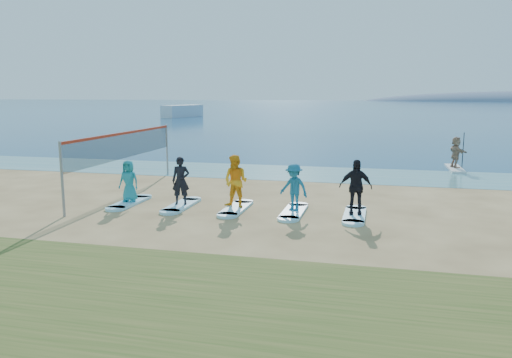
% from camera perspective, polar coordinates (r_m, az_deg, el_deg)
% --- Properties ---
extents(ground, '(600.00, 600.00, 0.00)m').
position_cam_1_polar(ground, '(15.31, 3.03, -5.49)').
color(ground, tan).
rests_on(ground, ground).
extents(shallow_water, '(600.00, 600.00, 0.00)m').
position_cam_1_polar(shallow_water, '(25.48, 7.49, 0.58)').
color(shallow_water, teal).
rests_on(shallow_water, ground).
extents(ocean, '(600.00, 600.00, 0.00)m').
position_cam_1_polar(ocean, '(174.59, 13.09, 8.13)').
color(ocean, navy).
rests_on(ocean, ground).
extents(volleyball_net, '(0.37, 9.09, 2.50)m').
position_cam_1_polar(volleyball_net, '(21.26, -14.76, 3.70)').
color(volleyball_net, gray).
rests_on(volleyball_net, ground).
extents(paddleboard, '(0.74, 3.01, 0.12)m').
position_cam_1_polar(paddleboard, '(28.79, 21.77, 1.12)').
color(paddleboard, silver).
rests_on(paddleboard, ground).
extents(paddleboarder, '(0.97, 1.60, 1.65)m').
position_cam_1_polar(paddleboarder, '(28.68, 21.88, 2.87)').
color(paddleboarder, tan).
rests_on(paddleboarder, paddleboard).
extents(boat_offshore_a, '(4.94, 9.02, 2.09)m').
position_cam_1_polar(boat_offshore_a, '(88.88, -8.40, 7.01)').
color(boat_offshore_a, silver).
rests_on(boat_offshore_a, ground).
extents(surfboard_0, '(0.70, 2.20, 0.09)m').
position_cam_1_polar(surfboard_0, '(19.05, -14.23, -2.61)').
color(surfboard_0, '#A1E7FA').
rests_on(surfboard_0, ground).
extents(student_0, '(0.75, 0.49, 1.53)m').
position_cam_1_polar(student_0, '(18.90, -14.33, -0.21)').
color(student_0, teal).
rests_on(student_0, surfboard_0).
extents(surfboard_1, '(0.70, 2.20, 0.09)m').
position_cam_1_polar(surfboard_1, '(18.19, -8.52, -3.00)').
color(surfboard_1, '#A1E7FA').
rests_on(surfboard_1, ground).
extents(student_1, '(0.70, 0.55, 1.72)m').
position_cam_1_polar(student_1, '(18.01, -8.59, -0.19)').
color(student_1, black).
rests_on(student_1, surfboard_1).
extents(surfboard_2, '(0.70, 2.20, 0.09)m').
position_cam_1_polar(surfboard_2, '(17.52, -2.31, -3.38)').
color(surfboard_2, '#A1E7FA').
rests_on(surfboard_2, ground).
extents(student_2, '(1.03, 0.88, 1.84)m').
position_cam_1_polar(student_2, '(17.33, -2.33, -0.27)').
color(student_2, '#FFA61A').
rests_on(student_2, surfboard_2).
extents(surfboard_3, '(0.70, 2.20, 0.09)m').
position_cam_1_polar(surfboard_3, '(17.08, 4.32, -3.74)').
color(surfboard_3, '#A1E7FA').
rests_on(surfboard_3, ground).
extents(student_3, '(1.19, 0.94, 1.61)m').
position_cam_1_polar(student_3, '(16.90, 4.36, -0.95)').
color(student_3, '#1B6584').
rests_on(student_3, surfboard_3).
extents(surfboard_4, '(0.70, 2.20, 0.09)m').
position_cam_1_polar(surfboard_4, '(16.88, 11.20, -4.07)').
color(surfboard_4, '#A1E7FA').
rests_on(surfboard_4, ground).
extents(student_4, '(1.09, 0.51, 1.82)m').
position_cam_1_polar(student_4, '(16.68, 11.31, -0.89)').
color(student_4, black).
rests_on(student_4, surfboard_4).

